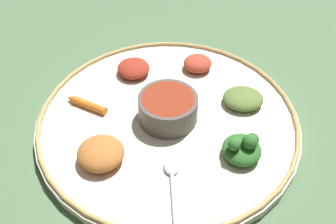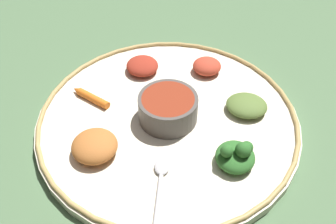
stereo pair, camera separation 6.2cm
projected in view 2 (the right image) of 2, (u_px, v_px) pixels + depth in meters
The scene contains 11 objects.
ground_plane at pixel (168, 125), 0.69m from camera, with size 2.40×2.40×0.00m, color #4C6B47.
platter at pixel (168, 122), 0.68m from camera, with size 0.46×0.46×0.02m, color beige.
platter_rim at pixel (168, 117), 0.67m from camera, with size 0.45×0.45×0.01m, color tan.
center_bowl at pixel (168, 108), 0.66m from camera, with size 0.10×0.10×0.05m.
spoon at pixel (160, 184), 0.57m from camera, with size 0.13×0.10×0.01m.
greens_pile at pixel (236, 155), 0.59m from camera, with size 0.09×0.08×0.05m.
carrot_near_spoon at pixel (91, 97), 0.70m from camera, with size 0.02×0.08×0.01m.
mound_beet at pixel (142, 66), 0.76m from camera, with size 0.06×0.06×0.02m, color maroon.
mound_berbere_red at pixel (207, 66), 0.76m from camera, with size 0.06×0.05×0.03m, color #B73D28.
mound_chickpea at pixel (95, 146), 0.61m from camera, with size 0.07×0.07×0.03m, color #B2662D.
mound_collards at pixel (247, 105), 0.68m from camera, with size 0.07×0.06×0.02m, color #567033.
Camera 2 is at (0.37, 0.29, 0.50)m, focal length 41.26 mm.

